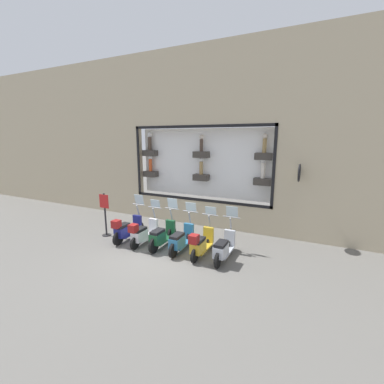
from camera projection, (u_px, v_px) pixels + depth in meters
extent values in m
plane|color=#66635E|center=(158.00, 254.00, 8.88)|extent=(120.00, 120.00, 0.00)
cube|color=tan|center=(42.00, 140.00, 15.75)|extent=(0.40, 14.71, 7.73)
cube|color=tan|center=(200.00, 212.00, 11.95)|extent=(0.40, 6.57, 1.16)
cube|color=tan|center=(201.00, 86.00, 10.81)|extent=(0.40, 6.57, 3.23)
cube|color=black|center=(198.00, 126.00, 10.97)|extent=(0.04, 6.57, 0.12)
cube|color=black|center=(198.00, 200.00, 11.63)|extent=(0.04, 6.57, 0.12)
cube|color=black|center=(274.00, 167.00, 9.95)|extent=(0.04, 0.12, 3.34)
cube|color=black|center=(139.00, 161.00, 12.66)|extent=(0.04, 0.12, 3.34)
cube|color=white|center=(203.00, 163.00, 11.80)|extent=(0.04, 6.33, 3.10)
cube|color=#38332D|center=(264.00, 156.00, 10.36)|extent=(0.36, 0.71, 0.28)
cylinder|color=#9E7F4C|center=(265.00, 146.00, 10.28)|extent=(0.16, 0.16, 0.57)
sphere|color=beige|center=(265.00, 136.00, 10.20)|extent=(0.21, 0.21, 0.21)
cube|color=#38332D|center=(201.00, 155.00, 11.52)|extent=(0.36, 0.71, 0.28)
cylinder|color=#47382D|center=(201.00, 145.00, 11.44)|extent=(0.15, 0.15, 0.54)
sphere|color=beige|center=(201.00, 137.00, 11.36)|extent=(0.20, 0.20, 0.20)
cube|color=#38332D|center=(150.00, 153.00, 12.68)|extent=(0.36, 0.71, 0.28)
cylinder|color=#47382D|center=(150.00, 144.00, 12.59)|extent=(0.18, 0.18, 0.64)
sphere|color=white|center=(149.00, 135.00, 12.50)|extent=(0.23, 0.23, 0.23)
cube|color=#38332D|center=(262.00, 182.00, 10.57)|extent=(0.36, 0.71, 0.28)
cylinder|color=silver|center=(263.00, 171.00, 10.48)|extent=(0.18, 0.18, 0.63)
sphere|color=white|center=(264.00, 160.00, 10.39)|extent=(0.23, 0.23, 0.23)
cube|color=#38332D|center=(201.00, 177.00, 11.73)|extent=(0.36, 0.71, 0.28)
cylinder|color=#9E7F4C|center=(201.00, 168.00, 11.65)|extent=(0.16, 0.16, 0.58)
sphere|color=white|center=(201.00, 159.00, 11.57)|extent=(0.21, 0.21, 0.21)
cube|color=#38332D|center=(151.00, 174.00, 12.89)|extent=(0.36, 0.71, 0.28)
cylinder|color=#CC4C23|center=(150.00, 165.00, 12.80)|extent=(0.17, 0.17, 0.60)
sphere|color=white|center=(150.00, 157.00, 12.72)|extent=(0.22, 0.22, 0.22)
cylinder|color=black|center=(300.00, 172.00, 9.43)|extent=(0.35, 0.05, 0.05)
torus|color=black|center=(299.00, 173.00, 9.28)|extent=(0.65, 0.07, 0.65)
cylinder|color=white|center=(299.00, 173.00, 9.28)|extent=(0.54, 0.03, 0.54)
cylinder|color=black|center=(230.00, 245.00, 9.07)|extent=(0.50, 0.09, 0.50)
cylinder|color=black|center=(218.00, 260.00, 7.93)|extent=(0.50, 0.09, 0.50)
cube|color=#B7BCC6|center=(224.00, 252.00, 8.50)|extent=(1.02, 0.38, 0.06)
cube|color=#B7BCC6|center=(221.00, 251.00, 8.13)|extent=(0.61, 0.35, 0.36)
cube|color=black|center=(221.00, 244.00, 8.08)|extent=(0.58, 0.31, 0.10)
cube|color=#B7BCC6|center=(230.00, 238.00, 8.92)|extent=(0.12, 0.37, 0.56)
cylinder|color=gray|center=(231.00, 224.00, 8.88)|extent=(0.20, 0.06, 0.45)
cylinder|color=gray|center=(231.00, 217.00, 8.90)|extent=(0.04, 0.61, 0.04)
cube|color=silver|center=(232.00, 211.00, 8.89)|extent=(0.10, 0.42, 0.38)
cylinder|color=black|center=(210.00, 241.00, 9.42)|extent=(0.46, 0.09, 0.46)
cylinder|color=black|center=(194.00, 256.00, 8.25)|extent=(0.46, 0.09, 0.46)
cube|color=gold|center=(203.00, 248.00, 8.84)|extent=(1.02, 0.38, 0.06)
cube|color=gold|center=(198.00, 247.00, 8.47)|extent=(0.61, 0.35, 0.36)
cube|color=black|center=(198.00, 240.00, 8.42)|extent=(0.58, 0.31, 0.10)
cube|color=gold|center=(209.00, 235.00, 9.26)|extent=(0.12, 0.37, 0.56)
cylinder|color=gray|center=(209.00, 221.00, 9.22)|extent=(0.20, 0.06, 0.45)
cylinder|color=gray|center=(210.00, 215.00, 9.23)|extent=(0.04, 0.60, 0.04)
cube|color=silver|center=(211.00, 211.00, 9.24)|extent=(0.08, 0.42, 0.29)
cube|color=maroon|center=(194.00, 239.00, 8.09)|extent=(0.28, 0.28, 0.28)
cylinder|color=black|center=(190.00, 237.00, 9.73)|extent=(0.51, 0.09, 0.51)
cylinder|color=black|center=(173.00, 250.00, 8.59)|extent=(0.51, 0.09, 0.51)
cube|color=teal|center=(182.00, 244.00, 9.17)|extent=(1.02, 0.39, 0.06)
cube|color=teal|center=(177.00, 242.00, 8.79)|extent=(0.61, 0.35, 0.36)
cube|color=black|center=(177.00, 236.00, 8.75)|extent=(0.58, 0.31, 0.10)
cube|color=teal|center=(189.00, 231.00, 9.58)|extent=(0.12, 0.37, 0.56)
cylinder|color=gray|center=(190.00, 218.00, 9.54)|extent=(0.20, 0.06, 0.45)
cylinder|color=gray|center=(190.00, 212.00, 9.56)|extent=(0.04, 0.60, 0.04)
cube|color=silver|center=(191.00, 207.00, 9.56)|extent=(0.09, 0.42, 0.34)
cylinder|color=black|center=(172.00, 234.00, 10.05)|extent=(0.55, 0.09, 0.55)
cylinder|color=black|center=(154.00, 245.00, 8.93)|extent=(0.55, 0.09, 0.55)
cube|color=#19512D|center=(163.00, 240.00, 9.49)|extent=(1.02, 0.39, 0.06)
cube|color=#19512D|center=(158.00, 238.00, 9.12)|extent=(0.61, 0.35, 0.36)
cube|color=black|center=(157.00, 232.00, 9.07)|extent=(0.58, 0.31, 0.10)
cube|color=#19512D|center=(171.00, 227.00, 9.91)|extent=(0.12, 0.37, 0.56)
cylinder|color=gray|center=(171.00, 214.00, 9.87)|extent=(0.20, 0.06, 0.45)
cylinder|color=gray|center=(172.00, 209.00, 9.89)|extent=(0.04, 0.61, 0.04)
cube|color=silver|center=(172.00, 203.00, 9.88)|extent=(0.10, 0.42, 0.40)
cylinder|color=black|center=(155.00, 231.00, 10.43)|extent=(0.45, 0.09, 0.45)
cylinder|color=black|center=(135.00, 243.00, 9.24)|extent=(0.45, 0.09, 0.45)
cube|color=silver|center=(146.00, 237.00, 9.84)|extent=(1.02, 0.38, 0.06)
cube|color=silver|center=(140.00, 235.00, 9.46)|extent=(0.61, 0.35, 0.36)
cube|color=black|center=(139.00, 229.00, 9.42)|extent=(0.58, 0.31, 0.10)
cube|color=silver|center=(153.00, 225.00, 10.25)|extent=(0.12, 0.37, 0.56)
cylinder|color=gray|center=(154.00, 213.00, 10.21)|extent=(0.20, 0.06, 0.45)
cylinder|color=gray|center=(155.00, 207.00, 10.23)|extent=(0.04, 0.60, 0.04)
cube|color=silver|center=(155.00, 203.00, 10.23)|extent=(0.08, 0.42, 0.31)
cube|color=maroon|center=(133.00, 228.00, 9.08)|extent=(0.28, 0.28, 0.28)
cylinder|color=black|center=(139.00, 228.00, 10.73)|extent=(0.52, 0.09, 0.52)
cylinder|color=black|center=(118.00, 239.00, 9.59)|extent=(0.52, 0.09, 0.52)
cube|color=navy|center=(129.00, 233.00, 10.16)|extent=(1.02, 0.38, 0.06)
cube|color=navy|center=(123.00, 231.00, 9.79)|extent=(0.61, 0.35, 0.36)
cube|color=black|center=(122.00, 226.00, 9.74)|extent=(0.58, 0.31, 0.10)
cube|color=navy|center=(137.00, 222.00, 10.58)|extent=(0.12, 0.37, 0.56)
cylinder|color=gray|center=(138.00, 210.00, 10.54)|extent=(0.20, 0.06, 0.45)
cylinder|color=gray|center=(139.00, 205.00, 10.56)|extent=(0.04, 0.61, 0.04)
cube|color=silver|center=(139.00, 199.00, 10.55)|extent=(0.10, 0.42, 0.41)
cube|color=maroon|center=(116.00, 224.00, 9.42)|extent=(0.28, 0.28, 0.28)
cylinder|color=#232326|center=(107.00, 235.00, 10.62)|extent=(0.36, 0.36, 0.02)
cylinder|color=#232326|center=(105.00, 215.00, 10.44)|extent=(0.07, 0.07, 1.78)
cube|color=red|center=(104.00, 201.00, 10.30)|extent=(0.03, 0.45, 0.55)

